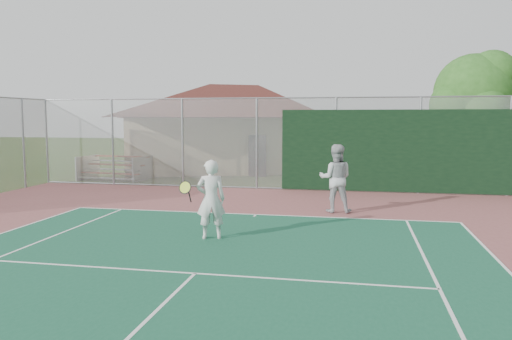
{
  "coord_description": "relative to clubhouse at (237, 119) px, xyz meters",
  "views": [
    {
      "loc": [
        2.75,
        -1.8,
        2.77
      ],
      "look_at": [
        0.32,
        10.27,
        1.47
      ],
      "focal_mm": 35.0,
      "sensor_mm": 36.0,
      "label": 1
    }
  ],
  "objects": [
    {
      "name": "tree",
      "position": [
        11.46,
        -3.05,
        1.02
      ],
      "size": [
        4.04,
        3.83,
        5.64
      ],
      "color": "#392314",
      "rests_on": "ground"
    },
    {
      "name": "player_grey_back",
      "position": [
        5.8,
        -11.95,
        -1.69
      ],
      "size": [
        0.99,
        0.79,
        1.98
      ],
      "rotation": [
        0.0,
        0.0,
        3.18
      ],
      "color": "#AFB1B4",
      "rests_on": "ground"
    },
    {
      "name": "back_fence",
      "position": [
        5.72,
        -7.72,
        -1.01
      ],
      "size": [
        20.08,
        0.11,
        3.53
      ],
      "color": "gray",
      "rests_on": "ground"
    },
    {
      "name": "player_white_front",
      "position": [
        3.16,
        -15.76,
        -1.77
      ],
      "size": [
        1.06,
        0.75,
        1.8
      ],
      "rotation": [
        0.0,
        0.0,
        3.47
      ],
      "color": "silver",
      "rests_on": "ground"
    },
    {
      "name": "bleachers",
      "position": [
        -4.18,
        -6.06,
        -2.13
      ],
      "size": [
        2.91,
        1.89,
        1.05
      ],
      "rotation": [
        0.0,
        0.0,
        -0.11
      ],
      "color": "brown",
      "rests_on": "ground"
    },
    {
      "name": "clubhouse",
      "position": [
        0.0,
        0.0,
        0.0
      ],
      "size": [
        14.19,
        11.65,
        5.28
      ],
      "rotation": [
        0.0,
        0.0,
        0.33
      ],
      "color": "#CBB382",
      "rests_on": "ground"
    }
  ]
}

